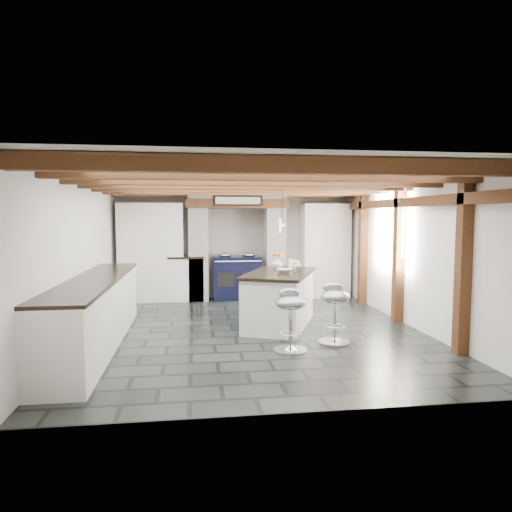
{
  "coord_description": "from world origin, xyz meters",
  "views": [
    {
      "loc": [
        -0.88,
        -6.81,
        1.74
      ],
      "look_at": [
        0.1,
        0.4,
        1.1
      ],
      "focal_mm": 32.0,
      "sensor_mm": 36.0,
      "label": 1
    }
  ],
  "objects": [
    {
      "name": "ground",
      "position": [
        0.0,
        0.0,
        0.0
      ],
      "size": [
        6.0,
        6.0,
        0.0
      ],
      "primitive_type": "plane",
      "color": "black",
      "rests_on": "ground"
    },
    {
      "name": "room_shell",
      "position": [
        -0.61,
        1.42,
        1.07
      ],
      "size": [
        6.0,
        6.03,
        6.0
      ],
      "color": "white",
      "rests_on": "ground"
    },
    {
      "name": "range_cooker",
      "position": [
        0.0,
        2.68,
        0.47
      ],
      "size": [
        1.0,
        0.63,
        0.99
      ],
      "color": "black",
      "rests_on": "ground"
    },
    {
      "name": "kitchen_island",
      "position": [
        0.45,
        0.22,
        0.44
      ],
      "size": [
        1.51,
        1.95,
        1.15
      ],
      "rotation": [
        0.0,
        0.0,
        -0.4
      ],
      "color": "white",
      "rests_on": "ground"
    },
    {
      "name": "bar_stool_near",
      "position": [
        1.01,
        -0.88,
        0.51
      ],
      "size": [
        0.49,
        0.49,
        0.83
      ],
      "rotation": [
        0.0,
        0.0,
        -0.25
      ],
      "color": "silver",
      "rests_on": "ground"
    },
    {
      "name": "bar_stool_far",
      "position": [
        0.33,
        -1.17,
        0.5
      ],
      "size": [
        0.44,
        0.44,
        0.81
      ],
      "rotation": [
        0.0,
        0.0,
        0.08
      ],
      "color": "silver",
      "rests_on": "ground"
    }
  ]
}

